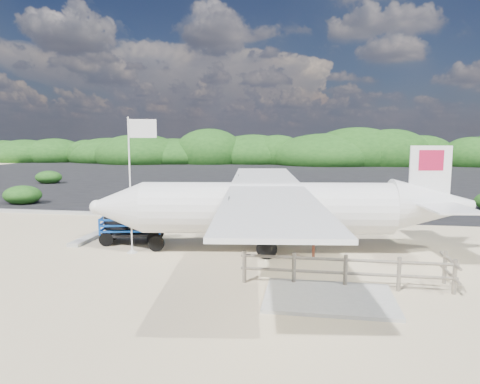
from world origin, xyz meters
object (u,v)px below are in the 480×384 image
Objects in this scene: crew_b at (268,211)px; aircraft_large at (394,185)px; baggage_cart at (133,242)px; flagpole at (132,252)px; signboard at (290,257)px; crew_a at (170,204)px.

crew_b is 0.10× the size of aircraft_large.
baggage_cart is 1.49× the size of crew_b.
crew_b is at bearing 45.78° from flagpole.
flagpole is at bearing -80.72° from baggage_cart.
signboard is 0.11× the size of aircraft_large.
crew_a is 0.92× the size of crew_b.
crew_a reaches higher than signboard.
baggage_cart is 5.44m from crew_a.
signboard is 27.77m from aircraft_large.
signboard reaches higher than baggage_cart.
flagpole is 0.30× the size of aircraft_large.
baggage_cart is 6.44m from crew_b.
flagpole is 6.99m from crew_a.
flagpole is at bearing 53.95° from aircraft_large.
signboard is at bearing 116.99° from crew_b.
baggage_cart is at bearing 51.46° from aircraft_large.
baggage_cart is at bearing 112.44° from flagpole.
signboard is 9.49m from crew_a.
crew_b is (-1.26, 4.58, 0.91)m from signboard.
baggage_cart is 6.76m from signboard.
signboard is at bearing 64.62° from aircraft_large.
baggage_cart is 0.16× the size of aircraft_large.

